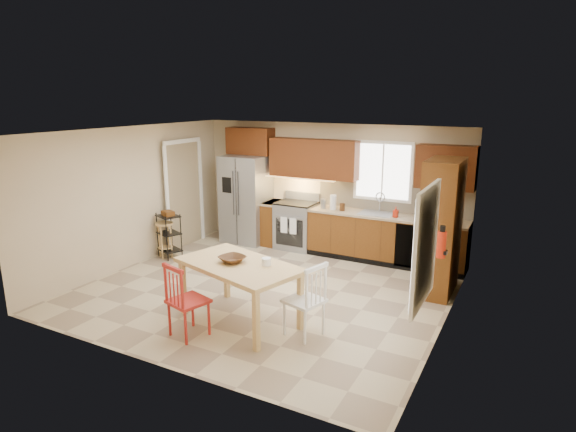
% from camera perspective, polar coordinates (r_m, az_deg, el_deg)
% --- Properties ---
extents(floor, '(5.50, 5.50, 0.00)m').
position_cam_1_polar(floor, '(7.79, -2.69, -8.70)').
color(floor, tan).
rests_on(floor, ground).
extents(ceiling, '(5.50, 5.00, 0.02)m').
position_cam_1_polar(ceiling, '(7.20, -2.92, 9.96)').
color(ceiling, silver).
rests_on(ceiling, ground).
extents(wall_back, '(5.50, 0.02, 2.50)m').
position_cam_1_polar(wall_back, '(9.59, 4.81, 3.43)').
color(wall_back, '#CCB793').
rests_on(wall_back, ground).
extents(wall_front, '(5.50, 0.02, 2.50)m').
position_cam_1_polar(wall_front, '(5.49, -16.23, -5.30)').
color(wall_front, '#CCB793').
rests_on(wall_front, ground).
extents(wall_left, '(0.02, 5.00, 2.50)m').
position_cam_1_polar(wall_left, '(9.08, -17.94, 2.18)').
color(wall_left, '#CCB793').
rests_on(wall_left, ground).
extents(wall_right, '(0.02, 5.00, 2.50)m').
position_cam_1_polar(wall_right, '(6.49, 18.62, -2.47)').
color(wall_right, '#CCB793').
rests_on(wall_right, ground).
extents(refrigerator, '(0.92, 0.75, 1.82)m').
position_cam_1_polar(refrigerator, '(10.11, -4.97, 2.01)').
color(refrigerator, gray).
rests_on(refrigerator, floor).
extents(range_stove, '(0.76, 0.63, 0.92)m').
position_cam_1_polar(range_stove, '(9.71, 1.00, -1.17)').
color(range_stove, gray).
rests_on(range_stove, floor).
extents(base_cabinet_narrow, '(0.30, 0.60, 0.90)m').
position_cam_1_polar(base_cabinet_narrow, '(9.98, -1.78, -0.82)').
color(base_cabinet_narrow, brown).
rests_on(base_cabinet_narrow, floor).
extents(base_cabinet_run, '(2.92, 0.60, 0.90)m').
position_cam_1_polar(base_cabinet_run, '(9.08, 11.48, -2.62)').
color(base_cabinet_run, brown).
rests_on(base_cabinet_run, floor).
extents(dishwasher, '(0.60, 0.02, 0.78)m').
position_cam_1_polar(dishwasher, '(8.68, 14.47, -3.57)').
color(dishwasher, black).
rests_on(dishwasher, floor).
extents(backsplash, '(2.92, 0.03, 0.55)m').
position_cam_1_polar(backsplash, '(9.17, 12.20, 2.19)').
color(backsplash, beige).
rests_on(backsplash, wall_back).
extents(upper_over_fridge, '(1.00, 0.35, 0.55)m').
position_cam_1_polar(upper_over_fridge, '(10.10, -4.50, 8.85)').
color(upper_over_fridge, '#59290E').
rests_on(upper_over_fridge, wall_back).
extents(upper_left_block, '(1.80, 0.35, 0.75)m').
position_cam_1_polar(upper_left_block, '(9.44, 3.06, 6.82)').
color(upper_left_block, '#59290E').
rests_on(upper_left_block, wall_back).
extents(upper_right_block, '(1.00, 0.35, 0.75)m').
position_cam_1_polar(upper_right_block, '(8.70, 18.25, 5.52)').
color(upper_right_block, '#59290E').
rests_on(upper_right_block, wall_back).
extents(window_back, '(1.12, 0.04, 1.12)m').
position_cam_1_polar(window_back, '(9.13, 11.20, 5.22)').
color(window_back, white).
rests_on(window_back, wall_back).
extents(sink, '(0.62, 0.46, 0.16)m').
position_cam_1_polar(sink, '(9.03, 10.45, 0.03)').
color(sink, gray).
rests_on(sink, base_cabinet_run).
extents(undercab_glow, '(1.60, 0.30, 0.01)m').
position_cam_1_polar(undercab_glow, '(9.60, 1.34, 4.58)').
color(undercab_glow, '#FFBF66').
rests_on(undercab_glow, wall_back).
extents(soap_bottle, '(0.09, 0.09, 0.19)m').
position_cam_1_polar(soap_bottle, '(8.80, 12.65, 0.47)').
color(soap_bottle, red).
rests_on(soap_bottle, base_cabinet_run).
extents(paper_towel, '(0.12, 0.12, 0.28)m').
position_cam_1_polar(paper_towel, '(9.22, 5.36, 1.65)').
color(paper_towel, white).
rests_on(paper_towel, base_cabinet_run).
extents(canister_steel, '(0.11, 0.11, 0.18)m').
position_cam_1_polar(canister_steel, '(9.30, 4.22, 1.47)').
color(canister_steel, gray).
rests_on(canister_steel, base_cabinet_run).
extents(canister_wood, '(0.10, 0.10, 0.14)m').
position_cam_1_polar(canister_wood, '(9.13, 6.44, 1.05)').
color(canister_wood, '#442812').
rests_on(canister_wood, base_cabinet_run).
extents(pantry, '(0.50, 0.95, 2.10)m').
position_cam_1_polar(pantry, '(7.74, 17.67, -1.32)').
color(pantry, brown).
rests_on(pantry, floor).
extents(fire_extinguisher, '(0.12, 0.12, 0.36)m').
position_cam_1_polar(fire_extinguisher, '(6.70, 17.73, -3.24)').
color(fire_extinguisher, red).
rests_on(fire_extinguisher, wall_right).
extents(window_right, '(0.04, 1.02, 1.32)m').
position_cam_1_polar(window_right, '(5.36, 15.99, -3.48)').
color(window_right, white).
rests_on(window_right, wall_right).
extents(doorway, '(0.04, 0.95, 2.10)m').
position_cam_1_polar(doorway, '(10.00, -12.25, 2.43)').
color(doorway, '#8C7A59').
rests_on(doorway, wall_left).
extents(dining_table, '(1.88, 1.37, 0.82)m').
position_cam_1_polar(dining_table, '(6.66, -5.76, -9.05)').
color(dining_table, tan).
rests_on(dining_table, floor).
extents(chair_red, '(0.57, 0.57, 0.99)m').
position_cam_1_polar(chair_red, '(6.34, -11.74, -9.67)').
color(chair_red, '#A72019').
rests_on(chair_red, floor).
extents(chair_white, '(0.57, 0.57, 0.99)m').
position_cam_1_polar(chair_white, '(6.23, 1.91, -9.82)').
color(chair_white, white).
rests_on(chair_white, floor).
extents(table_bowl, '(0.42, 0.42, 0.08)m').
position_cam_1_polar(table_bowl, '(6.56, -6.62, -5.49)').
color(table_bowl, '#442812').
rests_on(table_bowl, dining_table).
extents(table_jar, '(0.16, 0.16, 0.15)m').
position_cam_1_polar(table_jar, '(6.39, -2.57, -5.63)').
color(table_jar, white).
rests_on(table_jar, dining_table).
extents(bar_stool, '(0.41, 0.41, 0.68)m').
position_cam_1_polar(bar_stool, '(9.47, -14.35, -2.77)').
color(bar_stool, tan).
rests_on(bar_stool, floor).
extents(utility_cart, '(0.52, 0.47, 0.86)m').
position_cam_1_polar(utility_cart, '(9.43, -13.90, -2.25)').
color(utility_cart, black).
rests_on(utility_cart, floor).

